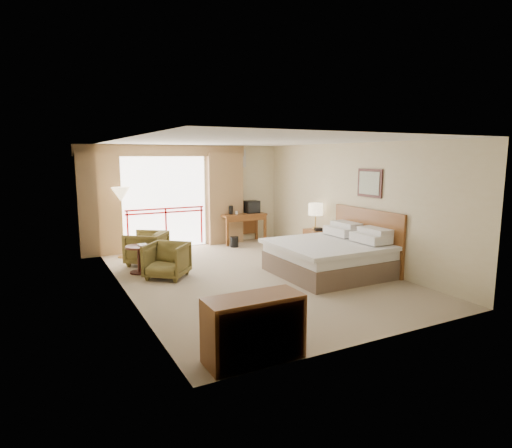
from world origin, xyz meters
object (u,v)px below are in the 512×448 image
desk (242,220)px  dresser (254,329)px  wastebasket (234,242)px  armchair_near (168,278)px  armchair_far (147,264)px  bed (331,256)px  table_lamp (316,210)px  side_table (139,255)px  nightstand (316,243)px  floor_lamp (121,197)px  tv (252,207)px

desk → dresser: 7.09m
desk → wastebasket: size_ratio=4.51×
wastebasket → armchair_near: size_ratio=0.36×
armchair_far → dresser: size_ratio=0.69×
armchair_near → dresser: (-0.06, -3.91, 0.39)m
bed → wastebasket: size_ratio=7.59×
dresser → bed: bearing=42.6°
table_lamp → side_table: (-4.20, 0.34, -0.73)m
armchair_far → armchair_near: 1.29m
armchair_far → dresser: bearing=36.4°
wastebasket → side_table: size_ratio=0.49×
table_lamp → armchair_far: size_ratio=0.75×
nightstand → floor_lamp: (-4.22, 2.00, 1.13)m
desk → nightstand: bearing=-72.9°
tv → armchair_near: 4.15m
nightstand → wastebasket: (-1.36, 1.83, -0.18)m
bed → armchair_near: 3.35m
armchair_near → table_lamp: bearing=44.3°
wastebasket → armchair_far: 2.64m
desk → side_table: size_ratio=2.19×
tv → floor_lamp: size_ratio=0.23×
desk → tv: tv is taller
tv → wastebasket: size_ratio=1.38×
tv → wastebasket: tv is taller
nightstand → desk: bearing=114.9°
tv → nightstand: bearing=-88.2°
armchair_far → armchair_near: size_ratio=1.05×
side_table → dresser: size_ratio=0.49×
tv → wastebasket: (-0.76, -0.43, -0.86)m
tv → wastebasket: 1.22m
table_lamp → wastebasket: bearing=127.3°
table_lamp → side_table: table_lamp is taller
armchair_far → armchair_near: armchair_far is taller
desk → floor_lamp: floor_lamp is taller
desk → dresser: (-2.94, -6.45, -0.25)m
armchair_far → desk: bearing=148.8°
dresser → floor_lamp: bearing=96.1°
bed → armchair_far: size_ratio=2.59×
armchair_near → desk: bearing=81.7°
nightstand → floor_lamp: 4.80m
tv → armchair_near: bearing=-155.1°
nightstand → armchair_near: bearing=-173.1°
bed → table_lamp: bearing=65.5°
nightstand → floor_lamp: bearing=158.3°
desk → armchair_near: bearing=-142.7°
desk → tv: bearing=-15.6°
armchair_far → floor_lamp: size_ratio=0.49×
wastebasket → side_table: (-2.84, -1.45, 0.26)m
nightstand → wastebasket: size_ratio=2.31×
bed → armchair_near: size_ratio=2.72×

